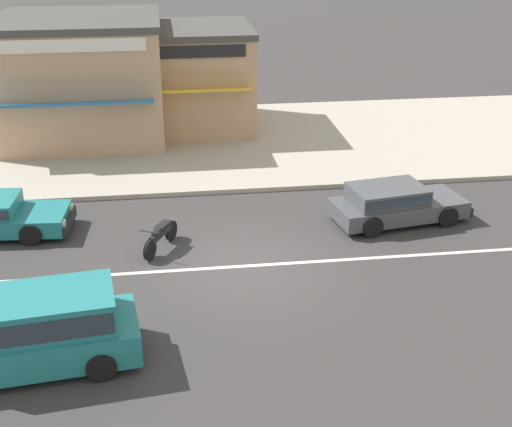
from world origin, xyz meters
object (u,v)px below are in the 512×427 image
Objects in this scene: hatchback_dark_grey_2 at (394,202)px; minivan_teal_3 at (34,329)px; motorcycle_0 at (160,235)px; shopfront_corner_warung at (83,77)px; shopfront_mid_block at (177,77)px.

minivan_teal_3 is at bearing -147.92° from hatchback_dark_grey_2.
motorcycle_0 is 10.74m from shopfront_corner_warung.
shopfront_mid_block is (3.40, 15.77, 1.28)m from minivan_teal_3.
hatchback_dark_grey_2 is 11.66m from shopfront_mid_block.
minivan_teal_3 is 0.77× the size of shopfront_mid_block.
hatchback_dark_grey_2 is 0.70× the size of shopfront_mid_block.
minivan_teal_3 is at bearing -117.41° from motorcycle_0.
motorcycle_0 is 11.11m from shopfront_mid_block.
shopfront_corner_warung is 1.10× the size of shopfront_mid_block.
minivan_teal_3 is 15.11m from shopfront_corner_warung.
shopfront_corner_warung is at bearing 135.49° from hatchback_dark_grey_2.
hatchback_dark_grey_2 is at bearing 32.08° from minivan_teal_3.
shopfront_mid_block is at bearing 11.62° from shopfront_corner_warung.
shopfront_corner_warung reaches higher than hatchback_dark_grey_2.
shopfront_corner_warung is at bearing -168.38° from shopfront_mid_block.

